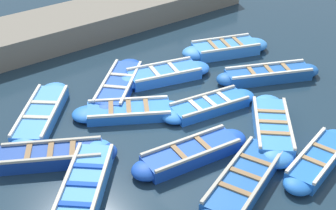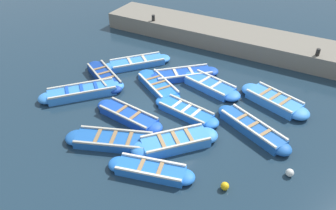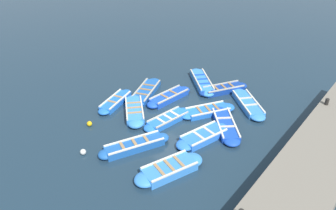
{
  "view_description": "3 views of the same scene",
  "coord_description": "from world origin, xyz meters",
  "px_view_note": "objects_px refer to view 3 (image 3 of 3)",
  "views": [
    {
      "loc": [
        8.32,
        -7.48,
        7.57
      ],
      "look_at": [
        -0.62,
        -0.62,
        0.52
      ],
      "focal_mm": 50.0,
      "sensor_mm": 36.0,
      "label": 1
    },
    {
      "loc": [
        9.78,
        5.43,
        8.47
      ],
      "look_at": [
        -0.05,
        -0.04,
        0.39
      ],
      "focal_mm": 35.0,
      "sensor_mm": 36.0,
      "label": 2
    },
    {
      "loc": [
        -9.53,
        12.17,
        9.88
      ],
      "look_at": [
        0.24,
        0.01,
        0.54
      ],
      "focal_mm": 35.0,
      "sensor_mm": 36.0,
      "label": 3
    }
  ],
  "objects_px": {
    "boat_mid_row": "(168,119)",
    "boat_far_corner": "(116,101)",
    "boat_drifting": "(135,146)",
    "buoy_orange_near": "(137,100)",
    "boat_inner_gap": "(202,82)",
    "boat_tucked": "(208,111)",
    "boat_near_quay": "(146,92)",
    "boat_alongside": "(169,97)",
    "boat_outer_right": "(225,125)",
    "boat_centre": "(134,111)",
    "boat_bow_out": "(169,169)",
    "buoy_yellow_far": "(83,152)",
    "boat_broadside": "(248,104)",
    "bollard_north": "(327,102)",
    "boat_outer_left": "(204,136)",
    "buoy_white_drifting": "(89,124)",
    "boat_end_of_row": "(223,89)"
  },
  "relations": [
    {
      "from": "boat_tucked",
      "to": "buoy_yellow_far",
      "type": "distance_m",
      "value": 7.18
    },
    {
      "from": "boat_tucked",
      "to": "buoy_orange_near",
      "type": "xyz_separation_m",
      "value": [
        4.03,
        1.55,
        -0.02
      ]
    },
    {
      "from": "buoy_orange_near",
      "to": "boat_far_corner",
      "type": "bearing_deg",
      "value": 52.36
    },
    {
      "from": "boat_far_corner",
      "to": "buoy_white_drifting",
      "type": "xyz_separation_m",
      "value": [
        -0.6,
        2.45,
        -0.02
      ]
    },
    {
      "from": "boat_centre",
      "to": "boat_end_of_row",
      "type": "relative_size",
      "value": 0.95
    },
    {
      "from": "boat_outer_left",
      "to": "boat_outer_right",
      "type": "distance_m",
      "value": 1.61
    },
    {
      "from": "boat_broadside",
      "to": "boat_far_corner",
      "type": "xyz_separation_m",
      "value": [
        6.2,
        4.65,
        0.0
      ]
    },
    {
      "from": "boat_outer_left",
      "to": "boat_end_of_row",
      "type": "bearing_deg",
      "value": -70.23
    },
    {
      "from": "boat_centre",
      "to": "boat_mid_row",
      "type": "xyz_separation_m",
      "value": [
        -1.97,
        -0.54,
        -0.05
      ]
    },
    {
      "from": "boat_outer_left",
      "to": "boat_broadside",
      "type": "distance_m",
      "value": 4.29
    },
    {
      "from": "boat_drifting",
      "to": "boat_alongside",
      "type": "distance_m",
      "value": 5.04
    },
    {
      "from": "boat_far_corner",
      "to": "boat_alongside",
      "type": "distance_m",
      "value": 3.2
    },
    {
      "from": "boat_broadside",
      "to": "boat_drifting",
      "type": "relative_size",
      "value": 0.94
    },
    {
      "from": "boat_outer_right",
      "to": "boat_alongside",
      "type": "bearing_deg",
      "value": -6.13
    },
    {
      "from": "buoy_orange_near",
      "to": "buoy_white_drifting",
      "type": "xyz_separation_m",
      "value": [
        0.16,
        3.44,
        0.01
      ]
    },
    {
      "from": "boat_centre",
      "to": "boat_alongside",
      "type": "height_order",
      "value": "boat_centre"
    },
    {
      "from": "boat_broadside",
      "to": "boat_far_corner",
      "type": "distance_m",
      "value": 7.75
    },
    {
      "from": "boat_near_quay",
      "to": "boat_far_corner",
      "type": "bearing_deg",
      "value": 73.48
    },
    {
      "from": "boat_outer_right",
      "to": "boat_centre",
      "type": "bearing_deg",
      "value": 23.57
    },
    {
      "from": "buoy_yellow_far",
      "to": "boat_far_corner",
      "type": "bearing_deg",
      "value": -62.0
    },
    {
      "from": "buoy_white_drifting",
      "to": "boat_drifting",
      "type": "bearing_deg",
      "value": -178.41
    },
    {
      "from": "boat_near_quay",
      "to": "boat_mid_row",
      "type": "relative_size",
      "value": 1.2
    },
    {
      "from": "boat_inner_gap",
      "to": "boat_tucked",
      "type": "distance_m",
      "value": 3.53
    },
    {
      "from": "boat_broadside",
      "to": "boat_end_of_row",
      "type": "distance_m",
      "value": 2.1
    },
    {
      "from": "boat_bow_out",
      "to": "buoy_orange_near",
      "type": "relative_size",
      "value": 13.75
    },
    {
      "from": "boat_bow_out",
      "to": "buoy_yellow_far",
      "type": "relative_size",
      "value": 12.39
    },
    {
      "from": "bollard_north",
      "to": "buoy_white_drifting",
      "type": "relative_size",
      "value": 1.26
    },
    {
      "from": "boat_mid_row",
      "to": "boat_far_corner",
      "type": "bearing_deg",
      "value": 7.16
    },
    {
      "from": "bollard_north",
      "to": "boat_mid_row",
      "type": "bearing_deg",
      "value": 40.46
    },
    {
      "from": "boat_end_of_row",
      "to": "bollard_north",
      "type": "relative_size",
      "value": 9.33
    },
    {
      "from": "boat_near_quay",
      "to": "buoy_white_drifting",
      "type": "relative_size",
      "value": 13.89
    },
    {
      "from": "boat_drifting",
      "to": "buoy_orange_near",
      "type": "distance_m",
      "value": 4.53
    },
    {
      "from": "boat_broadside",
      "to": "boat_alongside",
      "type": "distance_m",
      "value": 4.65
    },
    {
      "from": "boat_outer_right",
      "to": "boat_inner_gap",
      "type": "height_order",
      "value": "boat_inner_gap"
    },
    {
      "from": "boat_centre",
      "to": "buoy_white_drifting",
      "type": "bearing_deg",
      "value": 66.63
    },
    {
      "from": "buoy_orange_near",
      "to": "buoy_yellow_far",
      "type": "height_order",
      "value": "buoy_yellow_far"
    },
    {
      "from": "buoy_white_drifting",
      "to": "boat_inner_gap",
      "type": "bearing_deg",
      "value": -104.26
    },
    {
      "from": "boat_outer_left",
      "to": "boat_outer_right",
      "type": "height_order",
      "value": "boat_outer_left"
    },
    {
      "from": "boat_outer_right",
      "to": "boat_far_corner",
      "type": "height_order",
      "value": "boat_far_corner"
    },
    {
      "from": "boat_bow_out",
      "to": "buoy_white_drifting",
      "type": "height_order",
      "value": "boat_bow_out"
    },
    {
      "from": "boat_broadside",
      "to": "boat_mid_row",
      "type": "distance_m",
      "value": 4.94
    },
    {
      "from": "boat_alongside",
      "to": "boat_bow_out",
      "type": "bearing_deg",
      "value": 128.73
    },
    {
      "from": "boat_broadside",
      "to": "boat_drifting",
      "type": "distance_m",
      "value": 7.4
    },
    {
      "from": "boat_inner_gap",
      "to": "buoy_yellow_far",
      "type": "distance_m",
      "value": 9.44
    },
    {
      "from": "boat_near_quay",
      "to": "boat_tucked",
      "type": "height_order",
      "value": "boat_near_quay"
    },
    {
      "from": "boat_far_corner",
      "to": "buoy_orange_near",
      "type": "height_order",
      "value": "boat_far_corner"
    },
    {
      "from": "boat_drifting",
      "to": "boat_broadside",
      "type": "bearing_deg",
      "value": -108.75
    },
    {
      "from": "boat_alongside",
      "to": "boat_inner_gap",
      "type": "bearing_deg",
      "value": -98.48
    },
    {
      "from": "boat_outer_right",
      "to": "bollard_north",
      "type": "bearing_deg",
      "value": -133.17
    },
    {
      "from": "boat_mid_row",
      "to": "boat_broadside",
      "type": "bearing_deg",
      "value": -121.82
    }
  ]
}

